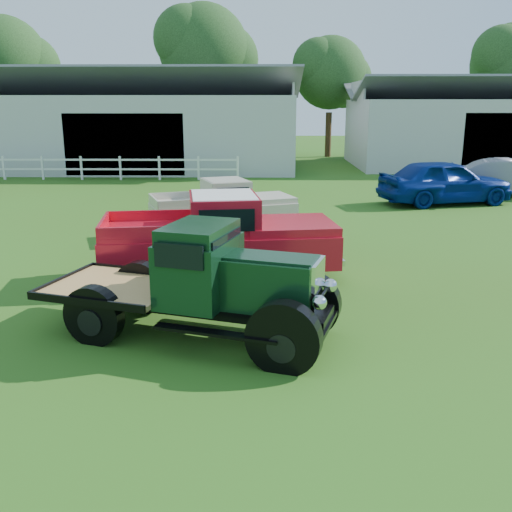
# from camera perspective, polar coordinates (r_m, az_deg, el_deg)

# --- Properties ---
(ground) EXTENTS (120.00, 120.00, 0.00)m
(ground) POSITION_cam_1_polar(r_m,az_deg,el_deg) (9.96, -1.26, -7.65)
(ground) COLOR #345415
(shed_left) EXTENTS (18.80, 10.20, 5.60)m
(shed_left) POSITION_cam_1_polar(r_m,az_deg,el_deg) (35.95, -11.30, 13.17)
(shed_left) COLOR #A2A2A2
(shed_left) RESTS_ON ground
(shed_right) EXTENTS (16.80, 9.20, 5.20)m
(shed_right) POSITION_cam_1_polar(r_m,az_deg,el_deg) (38.69, 21.98, 12.21)
(shed_right) COLOR #A2A2A2
(shed_right) RESTS_ON ground
(fence_rail) EXTENTS (14.20, 0.16, 1.20)m
(fence_rail) POSITION_cam_1_polar(r_m,az_deg,el_deg) (30.52, -15.25, 8.49)
(fence_rail) COLOR white
(fence_rail) RESTS_ON ground
(tree_a) EXTENTS (6.30, 6.30, 10.50)m
(tree_a) POSITION_cam_1_polar(r_m,az_deg,el_deg) (46.01, -23.63, 15.66)
(tree_a) COLOR black
(tree_a) RESTS_ON ground
(tree_b) EXTENTS (6.90, 6.90, 11.50)m
(tree_b) POSITION_cam_1_polar(r_m,az_deg,el_deg) (43.43, -5.19, 17.58)
(tree_b) COLOR black
(tree_b) RESTS_ON ground
(tree_c) EXTENTS (5.40, 5.40, 9.00)m
(tree_c) POSITION_cam_1_polar(r_m,az_deg,el_deg) (42.44, 7.37, 15.89)
(tree_c) COLOR black
(tree_c) RESTS_ON ground
(tree_d) EXTENTS (6.00, 6.00, 10.00)m
(tree_d) POSITION_cam_1_polar(r_m,az_deg,el_deg) (46.66, 23.92, 15.30)
(tree_d) COLOR black
(tree_d) RESTS_ON ground
(vintage_flatbed) EXTENTS (5.29, 3.33, 1.95)m
(vintage_flatbed) POSITION_cam_1_polar(r_m,az_deg,el_deg) (9.53, -6.15, -2.54)
(vintage_flatbed) COLOR black
(vintage_flatbed) RESTS_ON ground
(red_pickup) EXTENTS (5.55, 2.78, 1.94)m
(red_pickup) POSITION_cam_1_polar(r_m,az_deg,el_deg) (12.68, -3.68, 1.94)
(red_pickup) COLOR red
(red_pickup) RESTS_ON ground
(white_pickup) EXTENTS (4.70, 3.11, 1.61)m
(white_pickup) POSITION_cam_1_polar(r_m,az_deg,el_deg) (17.14, -3.31, 4.86)
(white_pickup) COLOR #BBB19B
(white_pickup) RESTS_ON ground
(misc_car_blue) EXTENTS (5.45, 3.22, 1.74)m
(misc_car_blue) POSITION_cam_1_polar(r_m,az_deg,el_deg) (23.51, 18.37, 7.07)
(misc_car_blue) COLOR navy
(misc_car_blue) RESTS_ON ground
(misc_car_grey) EXTENTS (4.95, 2.83, 1.54)m
(misc_car_grey) POSITION_cam_1_polar(r_m,az_deg,el_deg) (26.54, 24.21, 7.14)
(misc_car_grey) COLOR slate
(misc_car_grey) RESTS_ON ground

